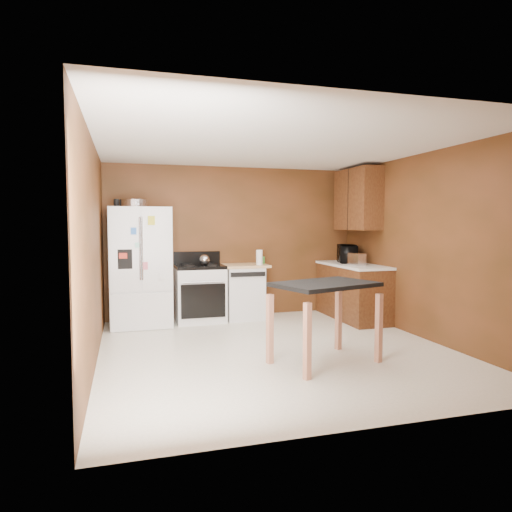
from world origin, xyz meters
name	(u,v)px	position (x,y,z in m)	size (l,w,h in m)	color
floor	(276,350)	(0.00, 0.00, 0.00)	(4.50, 4.50, 0.00)	white
ceiling	(277,144)	(0.00, 0.00, 2.50)	(4.50, 4.50, 0.00)	white
wall_back	(234,242)	(0.00, 2.25, 1.25)	(4.20, 4.20, 0.00)	brown
wall_front	(374,264)	(0.00, -2.25, 1.25)	(4.20, 4.20, 0.00)	brown
wall_left	(93,252)	(-2.10, 0.00, 1.25)	(4.50, 4.50, 0.00)	brown
wall_right	(425,246)	(2.10, 0.00, 1.25)	(4.50, 4.50, 0.00)	brown
roasting_pan	(135,204)	(-1.62, 1.86, 1.86)	(0.45, 0.45, 0.11)	silver
pen_cup	(116,203)	(-1.88, 1.82, 1.86)	(0.08, 0.08, 0.12)	black
kettle	(204,260)	(-0.57, 1.89, 0.98)	(0.17, 0.17, 0.17)	silver
paper_towel	(259,257)	(0.31, 1.79, 1.01)	(0.10, 0.10, 0.24)	white
green_canister	(262,260)	(0.42, 2.03, 0.95)	(0.11, 0.11, 0.12)	green
toaster	(357,259)	(1.75, 1.22, 1.00)	(0.16, 0.26, 0.19)	silver
microwave	(347,255)	(1.82, 1.69, 1.04)	(0.50, 0.34, 0.27)	black
refrigerator	(141,267)	(-1.55, 1.86, 0.90)	(0.90, 0.80, 1.80)	white
gas_range	(200,292)	(-0.64, 1.92, 0.46)	(0.76, 0.68, 1.10)	white
dishwasher	(243,291)	(0.08, 1.95, 0.45)	(0.78, 0.63, 0.89)	white
right_cabinets	(354,263)	(1.84, 1.48, 0.91)	(0.63, 1.58, 2.45)	brown
island	(325,296)	(0.35, -0.64, 0.75)	(1.26, 1.02, 0.91)	black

